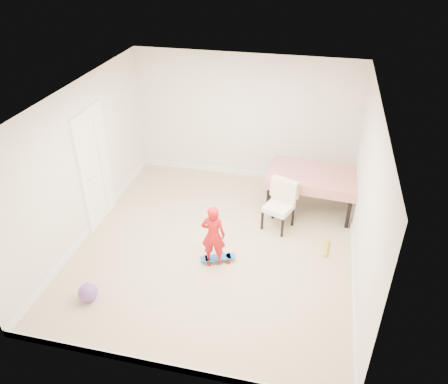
% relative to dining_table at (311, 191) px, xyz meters
% --- Properties ---
extents(ground, '(5.00, 5.00, 0.00)m').
position_rel_dining_table_xyz_m(ground, '(-1.48, -1.50, -0.38)').
color(ground, tan).
rests_on(ground, ground).
extents(ceiling, '(4.50, 5.00, 0.04)m').
position_rel_dining_table_xyz_m(ceiling, '(-1.48, -1.50, 2.20)').
color(ceiling, silver).
rests_on(ceiling, wall_back).
extents(wall_back, '(4.50, 0.04, 2.60)m').
position_rel_dining_table_xyz_m(wall_back, '(-1.48, 0.98, 0.92)').
color(wall_back, beige).
rests_on(wall_back, ground).
extents(wall_front, '(4.50, 0.04, 2.60)m').
position_rel_dining_table_xyz_m(wall_front, '(-1.48, -3.98, 0.92)').
color(wall_front, beige).
rests_on(wall_front, ground).
extents(wall_left, '(0.04, 5.00, 2.60)m').
position_rel_dining_table_xyz_m(wall_left, '(-3.71, -1.50, 0.92)').
color(wall_left, beige).
rests_on(wall_left, ground).
extents(wall_right, '(0.04, 5.00, 2.60)m').
position_rel_dining_table_xyz_m(wall_right, '(0.75, -1.50, 0.92)').
color(wall_right, beige).
rests_on(wall_right, ground).
extents(door, '(0.11, 0.94, 2.11)m').
position_rel_dining_table_xyz_m(door, '(-3.70, -1.20, 0.64)').
color(door, white).
rests_on(door, ground).
extents(baseboard_back, '(4.50, 0.02, 0.12)m').
position_rel_dining_table_xyz_m(baseboard_back, '(-1.48, 0.99, -0.32)').
color(baseboard_back, white).
rests_on(baseboard_back, ground).
extents(baseboard_front, '(4.50, 0.02, 0.12)m').
position_rel_dining_table_xyz_m(baseboard_front, '(-1.48, -3.99, -0.32)').
color(baseboard_front, white).
rests_on(baseboard_front, ground).
extents(baseboard_left, '(0.02, 5.00, 0.12)m').
position_rel_dining_table_xyz_m(baseboard_left, '(-3.72, -1.50, -0.32)').
color(baseboard_left, white).
rests_on(baseboard_left, ground).
extents(baseboard_right, '(0.02, 5.00, 0.12)m').
position_rel_dining_table_xyz_m(baseboard_right, '(0.76, -1.50, -0.32)').
color(baseboard_right, white).
rests_on(baseboard_right, ground).
extents(dining_table, '(1.70, 1.15, 0.77)m').
position_rel_dining_table_xyz_m(dining_table, '(0.00, 0.00, 0.00)').
color(dining_table, red).
rests_on(dining_table, ground).
extents(dining_chair, '(0.67, 0.72, 0.90)m').
position_rel_dining_table_xyz_m(dining_chair, '(-0.53, -0.76, 0.07)').
color(dining_chair, white).
rests_on(dining_chair, ground).
extents(skateboard, '(0.61, 0.41, 0.09)m').
position_rel_dining_table_xyz_m(skateboard, '(-1.34, -1.89, -0.34)').
color(skateboard, blue).
rests_on(skateboard, ground).
extents(child, '(0.39, 0.27, 1.04)m').
position_rel_dining_table_xyz_m(child, '(-1.40, -1.95, 0.14)').
color(child, red).
rests_on(child, ground).
extents(balloon, '(0.28, 0.28, 0.28)m').
position_rel_dining_table_xyz_m(balloon, '(-2.96, -3.13, -0.24)').
color(balloon, '#7245A6').
rests_on(balloon, ground).
extents(foam_toy, '(0.09, 0.40, 0.06)m').
position_rel_dining_table_xyz_m(foam_toy, '(0.36, -1.22, -0.35)').
color(foam_toy, gold).
rests_on(foam_toy, ground).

